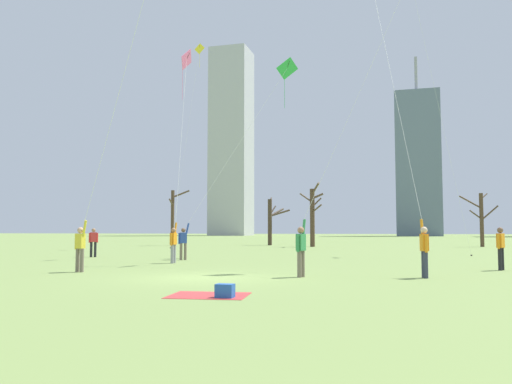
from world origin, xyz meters
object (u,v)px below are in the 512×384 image
Objects in this scene: kite_flyer_midfield_center_orange at (102,163)px; kite_flyer_foreground_left_green at (208,201)px; kite_flyer_foreground_right_red at (353,123)px; kite_flyer_far_back_blue at (398,116)px; picnic_spot at (218,293)px; bare_tree_leftmost at (173,215)px; bare_tree_right_of_center at (481,218)px; bare_tree_center at (313,215)px; bystander_watching_nearby at (93,241)px; distant_kite_drifting_left_yellow at (196,70)px; bystander_far_off_by_trees at (501,246)px; bare_tree_rightmost at (271,220)px; kite_flyer_midfield_left_pink at (177,198)px.

kite_flyer_foreground_left_green is at bearing 88.91° from kite_flyer_midfield_center_orange.
kite_flyer_foreground_right_red is at bearing 17.08° from kite_flyer_midfield_center_orange.
kite_flyer_foreground_right_red is 2.22m from kite_flyer_far_back_blue.
picnic_spot is 0.35× the size of bare_tree_leftmost.
kite_flyer_foreground_right_red reaches higher than bare_tree_right_of_center.
kite_flyer_midfield_center_orange is at bearing -115.24° from bare_tree_right_of_center.
bystander_watching_nearby is at bearing -112.08° from bare_tree_center.
bare_tree_center is at bearing 105.91° from kite_flyer_far_back_blue.
kite_flyer_midfield_center_orange is at bearing -91.09° from kite_flyer_foreground_left_green.
bare_tree_right_of_center is (28.87, 3.63, -0.35)m from bare_tree_leftmost.
kite_flyer_far_back_blue is 28.16m from distant_kite_drifting_left_yellow.
bare_tree_right_of_center reaches higher than bystander_far_off_by_trees.
kite_flyer_foreground_left_green is 30.87m from bare_tree_right_of_center.
bare_tree_right_of_center is (23.52, 10.93, -12.41)m from distant_kite_drifting_left_yellow.
distant_kite_drifting_left_yellow is at bearing 136.35° from bystander_far_off_by_trees.
kite_flyer_foreground_left_green is 14.26m from bystander_far_off_by_trees.
kite_flyer_midfield_center_orange reaches higher than kite_flyer_foreground_right_red.
bare_tree_right_of_center is at bearing 7.16° from bare_tree_leftmost.
kite_flyer_foreground_right_red is 35.16m from bare_tree_rightmost.
bare_tree_rightmost is (-12.79, 31.66, -3.22)m from kite_flyer_far_back_blue.
bare_tree_right_of_center is at bearing 0.12° from bare_tree_rightmost.
picnic_spot is 41.25m from bare_tree_leftmost.
bare_tree_center reaches higher than bystander_far_off_by_trees.
bare_tree_rightmost is at bearing 21.38° from bare_tree_leftmost.
bystander_watching_nearby is at bearing 167.48° from bystander_far_off_by_trees.
kite_flyer_far_back_blue reaches higher than kite_flyer_foreground_right_red.
kite_flyer_far_back_blue reaches higher than bare_tree_rightmost.
kite_flyer_midfield_center_orange is 3.79× the size of bare_tree_leftmost.
kite_flyer_midfield_center_orange reaches higher than picnic_spot.
bare_tree_leftmost reaches higher than picnic_spot.
kite_flyer_foreground_right_red is 36.04m from bare_tree_leftmost.
kite_flyer_foreground_right_red reaches higher than kite_flyer_midfield_left_pink.
bare_tree_leftmost is at bearing 128.02° from kite_flyer_far_back_blue.
bare_tree_center reaches higher than bare_tree_right_of_center.
kite_flyer_foreground_right_red is 1.12× the size of distant_kite_drifting_left_yellow.
kite_flyer_midfield_left_pink is 24.74m from bare_tree_center.
kite_flyer_far_back_blue is at bearing -68.00° from bare_tree_rightmost.
kite_flyer_foreground_left_green is 2.71m from kite_flyer_midfield_left_pink.
kite_flyer_midfield_left_pink is at bearing 152.33° from kite_flyer_foreground_right_red.
bare_tree_right_of_center is (16.89, 35.83, -1.22)m from kite_flyer_midfield_center_orange.
picnic_spot is (6.44, -12.02, -2.94)m from kite_flyer_midfield_left_pink.
bystander_watching_nearby is 0.83× the size of picnic_spot.
picnic_spot is 0.34× the size of bare_tree_center.
kite_flyer_foreground_right_red is 34.40m from bare_tree_right_of_center.
kite_flyer_midfield_left_pink is at bearing 173.30° from bystander_far_off_by_trees.
distant_kite_drifting_left_yellow reaches higher than bare_tree_center.
kite_flyer_midfield_left_pink is (-8.84, 4.64, -2.28)m from kite_flyer_foreground_right_red.
bystander_watching_nearby is 0.33× the size of bare_tree_right_of_center.
kite_flyer_midfield_center_orange is at bearing -75.08° from distant_kite_drifting_left_yellow.
kite_flyer_midfield_left_pink is (-10.38, 3.10, -2.75)m from kite_flyer_far_back_blue.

